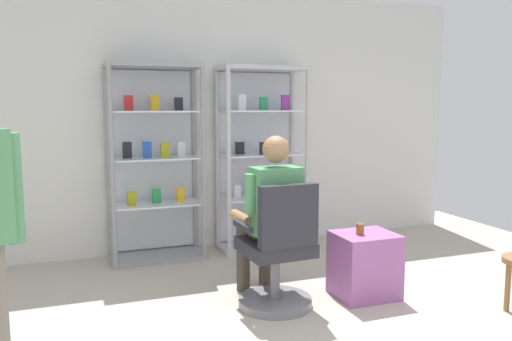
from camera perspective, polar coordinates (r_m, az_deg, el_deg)
name	(u,v)px	position (r m, az deg, el deg)	size (l,w,h in m)	color
back_wall	(203,121)	(5.36, -5.98, 5.63)	(6.00, 0.10, 2.70)	silver
display_cabinet_left	(155,161)	(5.05, -11.34, 1.03)	(0.90, 0.45, 1.90)	gray
display_cabinet_right	(260,158)	(5.33, 0.45, 1.46)	(0.90, 0.45, 1.90)	#B7B7BC
office_chair	(279,257)	(3.79, 2.56, -9.74)	(0.58, 0.56, 0.96)	slate
seated_shopkeeper	(269,211)	(3.86, 1.52, -4.56)	(0.50, 0.58, 1.29)	#3F382D
storage_crate	(364,265)	(4.15, 12.13, -10.37)	(0.47, 0.40, 0.51)	#9E599E
tea_glass	(360,229)	(4.03, 11.66, -6.50)	(0.06, 0.06, 0.09)	brown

